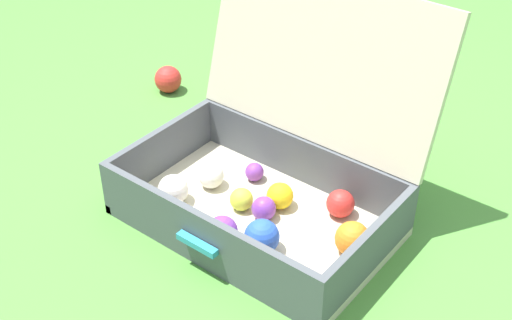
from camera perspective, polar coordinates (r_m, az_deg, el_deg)
ground_plane at (r=1.81m, az=-0.68°, el=-3.53°), size 16.00×16.00×0.00m
open_suitcase at (r=1.71m, az=1.43°, el=-1.10°), size 0.65×0.55×0.54m
stray_ball_on_grass at (r=2.29m, az=-7.21°, el=6.58°), size 0.09×0.09×0.09m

